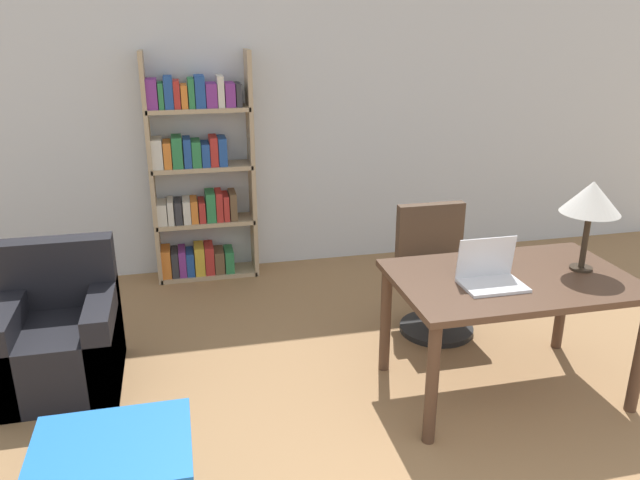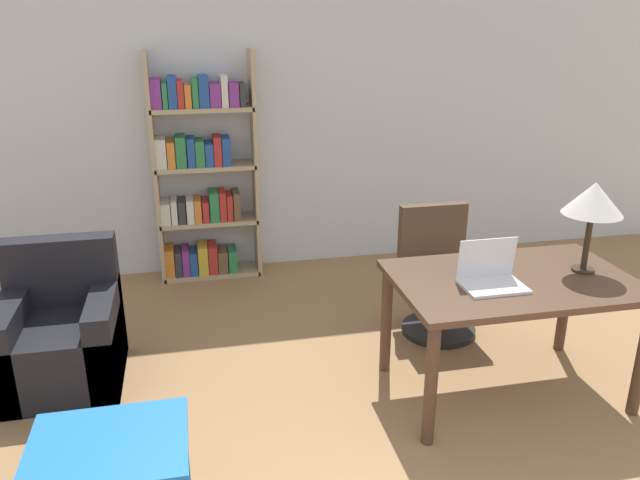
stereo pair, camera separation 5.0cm
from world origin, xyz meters
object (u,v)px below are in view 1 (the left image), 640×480
object	(u,v)px
table_lamp	(592,199)
side_table_blue	(112,459)
bookshelf	(198,179)
armchair	(60,340)
desk	(511,293)
laptop	(490,275)
office_chair	(436,275)

from	to	relation	value
table_lamp	side_table_blue	world-z (taller)	table_lamp
bookshelf	armchair	bearing A→B (deg)	-121.59
table_lamp	desk	bearing A→B (deg)	-178.66
bookshelf	desk	bearing A→B (deg)	-52.67
desk	side_table_blue	bearing A→B (deg)	-162.10
laptop	bookshelf	distance (m)	2.79
desk	bookshelf	distance (m)	2.85
armchair	side_table_blue	bearing A→B (deg)	-72.89
laptop	office_chair	distance (m)	1.02
desk	office_chair	size ratio (longest dim) A/B	1.53
table_lamp	bookshelf	bearing A→B (deg)	134.18
office_chair	bookshelf	distance (m)	2.19
office_chair	side_table_blue	size ratio (longest dim) A/B	1.38
desk	table_lamp	xyz separation A→B (m)	(0.46, 0.01, 0.55)
armchair	bookshelf	bearing A→B (deg)	58.41
armchair	office_chair	bearing A→B (deg)	3.67
desk	office_chair	xyz separation A→B (m)	(-0.09, 0.87, -0.24)
table_lamp	armchair	xyz separation A→B (m)	(-3.14, 0.69, -0.91)
side_table_blue	bookshelf	size ratio (longest dim) A/B	0.34
office_chair	bookshelf	bearing A→B (deg)	139.55
side_table_blue	armchair	world-z (taller)	armchair
laptop	table_lamp	world-z (taller)	table_lamp
desk	bookshelf	size ratio (longest dim) A/B	0.72
side_table_blue	office_chair	bearing A→B (deg)	36.57
office_chair	armchair	size ratio (longest dim) A/B	1.05
desk	laptop	size ratio (longest dim) A/B	4.00
desk	armchair	size ratio (longest dim) A/B	1.60
office_chair	bookshelf	world-z (taller)	bookshelf
laptop	desk	bearing A→B (deg)	20.34
table_lamp	side_table_blue	bearing A→B (deg)	-164.80
laptop	office_chair	world-z (taller)	laptop
side_table_blue	armchair	xyz separation A→B (m)	(-0.44, 1.43, -0.14)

